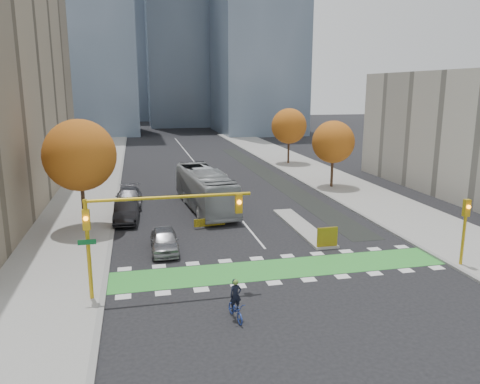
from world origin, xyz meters
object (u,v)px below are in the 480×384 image
bus (205,189)px  traffic_signal_east (465,222)px  tree_east_far (289,126)px  parked_car_c (129,198)px  parked_car_b (126,211)px  cyclist (236,306)px  tree_east_near (333,142)px  traffic_signal_west (141,220)px  hazard_board (327,237)px  tree_west (80,155)px  parked_car_a (164,240)px

bus → traffic_signal_east: bearing=-58.3°
tree_east_far → parked_car_c: tree_east_far is taller
parked_car_b → cyclist: bearing=-71.2°
tree_east_near → cyclist: 30.72m
cyclist → bus: 20.46m
traffic_signal_west → traffic_signal_east: traffic_signal_west is taller
tree_east_far → parked_car_c: (-21.36, -19.42, -4.44)m
parked_car_b → parked_car_c: parked_car_b is taller
traffic_signal_east → parked_car_b: traffic_signal_east is taller
hazard_board → parked_car_c: (-12.86, 14.38, -0.00)m
tree_east_far → bus: tree_east_far is taller
bus → parked_car_b: 7.34m
traffic_signal_east → parked_car_c: traffic_signal_east is taller
tree_east_near → traffic_signal_east: bearing=-93.8°
tree_east_near → parked_car_b: 22.98m
traffic_signal_east → bus: 21.24m
tree_west → tree_east_near: (24.00, 10.00, -0.75)m
parked_car_c → parked_car_a: bearing=-77.8°
tree_east_far → traffic_signal_east: (-2.00, -38.51, -2.51)m
tree_west → bus: 11.36m
tree_west → cyclist: bearing=-63.1°
tree_east_near → tree_west: bearing=-157.4°
traffic_signal_west → cyclist: (4.03, -3.43, -3.38)m
hazard_board → traffic_signal_west: traffic_signal_west is taller
hazard_board → parked_car_b: (-13.00, 9.38, 0.03)m
traffic_signal_east → bus: (-12.79, 16.93, -1.01)m
tree_east_near → parked_car_c: (-20.86, -3.42, -4.07)m
tree_west → tree_east_far: tree_west is taller
hazard_board → cyclist: size_ratio=0.72×
tree_west → parked_car_c: bearing=64.5°
tree_east_near → parked_car_a: 24.81m
traffic_signal_west → traffic_signal_east: 18.48m
cyclist → parked_car_c: size_ratio=0.36×
hazard_board → tree_east_far: size_ratio=0.18×
tree_east_near → parked_car_c: size_ratio=1.29×
traffic_signal_west → traffic_signal_east: bearing=0.0°
hazard_board → traffic_signal_east: (6.50, -4.71, 1.93)m
tree_east_near → traffic_signal_west: tree_east_near is taller
tree_west → traffic_signal_west: bearing=-72.0°
traffic_signal_east → tree_east_near: bearing=86.2°
cyclist → tree_east_far: bearing=59.7°
bus → tree_west: bearing=-160.8°
parked_car_c → tree_east_far: bearing=43.9°
tree_west → traffic_signal_east: tree_west is taller
parked_car_a → parked_car_b: (-2.50, 7.58, 0.09)m
parked_car_b → tree_east_near: bearing=24.4°
tree_west → tree_east_far: (24.50, 26.00, -0.38)m
traffic_signal_east → bus: size_ratio=0.33×
bus → parked_car_c: bus is taller
traffic_signal_east → parked_car_c: (-19.36, 19.08, -1.94)m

